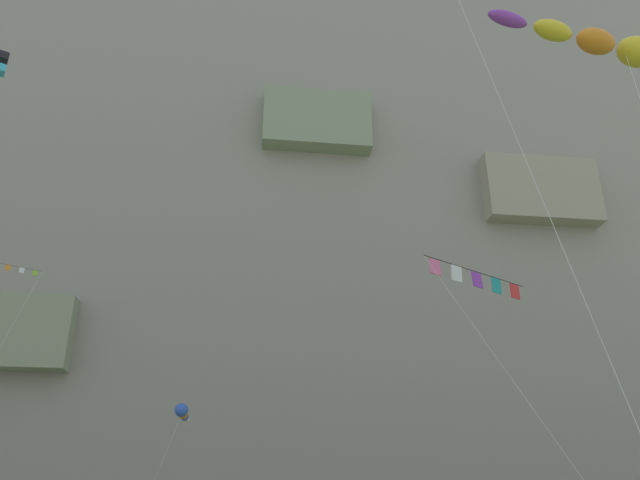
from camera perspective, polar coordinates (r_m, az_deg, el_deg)
name	(u,v)px	position (r m, az deg, el deg)	size (l,w,h in m)	color
cliff_face	(304,185)	(73.01, -1.51, 5.10)	(180.00, 26.65, 73.69)	gray
kite_windsock_near_cliff	(183,413)	(43.95, -12.46, -15.26)	(2.50, 6.23, 8.19)	blue
kite_windsock_high_right	(599,43)	(19.21, 24.25, 16.18)	(5.39, 4.89, 13.71)	yellow
kite_banner_low_right	(481,287)	(19.56, 14.58, -4.24)	(4.04, 4.41, 8.41)	black
kite_box_upper_left	(0,64)	(51.33, -27.28, 14.13)	(2.97, 1.70, 31.80)	black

